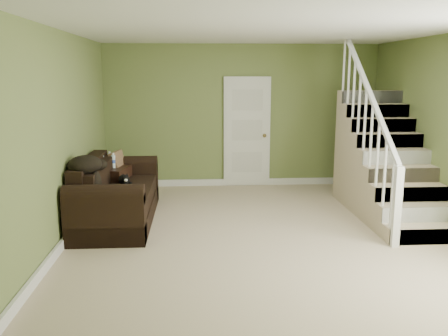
{
  "coord_description": "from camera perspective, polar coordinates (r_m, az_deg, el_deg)",
  "views": [
    {
      "loc": [
        -0.87,
        -5.97,
        2.08
      ],
      "look_at": [
        -0.49,
        0.14,
        0.85
      ],
      "focal_mm": 38.0,
      "sensor_mm": 36.0,
      "label": 1
    }
  ],
  "objects": [
    {
      "name": "ceiling",
      "position": [
        6.05,
        4.87,
        16.25
      ],
      "size": [
        5.0,
        5.5,
        0.01
      ],
      "primitive_type": "cube",
      "color": "white",
      "rests_on": "wall_back"
    },
    {
      "name": "cat",
      "position": [
        7.01,
        -11.96,
        -1.42
      ],
      "size": [
        0.26,
        0.42,
        0.2
      ],
      "rotation": [
        0.0,
        0.0,
        0.28
      ],
      "color": "black",
      "rests_on": "sofa"
    },
    {
      "name": "banana",
      "position": [
        6.53,
        -11.45,
        -2.78
      ],
      "size": [
        0.1,
        0.2,
        0.06
      ],
      "primitive_type": "ellipsoid",
      "rotation": [
        0.0,
        0.0,
        0.25
      ],
      "color": "yellow",
      "rests_on": "sofa"
    },
    {
      "name": "baseboard_back",
      "position": [
        8.96,
        2.08,
        -1.69
      ],
      "size": [
        5.0,
        0.04,
        0.12
      ],
      "primitive_type": "cube",
      "color": "white",
      "rests_on": "floor"
    },
    {
      "name": "door",
      "position": [
        8.79,
        2.79,
        4.32
      ],
      "size": [
        0.86,
        0.12,
        2.02
      ],
      "color": "white",
      "rests_on": "floor"
    },
    {
      "name": "throw_pillow",
      "position": [
        7.63,
        -12.61,
        0.48
      ],
      "size": [
        0.25,
        0.42,
        0.41
      ],
      "primitive_type": "cube",
      "rotation": [
        0.0,
        -0.24,
        -0.16
      ],
      "color": "#462C1C",
      "rests_on": "sofa"
    },
    {
      "name": "baseboard_left",
      "position": [
        6.5,
        -17.8,
        -7.31
      ],
      "size": [
        0.04,
        5.5,
        0.12
      ],
      "primitive_type": "cube",
      "color": "white",
      "rests_on": "floor"
    },
    {
      "name": "staircase",
      "position": [
        7.64,
        18.51,
        -0.1
      ],
      "size": [
        1.0,
        2.51,
        2.82
      ],
      "color": "#C3AE8D",
      "rests_on": "floor"
    },
    {
      "name": "wall_back",
      "position": [
        8.8,
        2.12,
        6.25
      ],
      "size": [
        5.0,
        0.04,
        2.6
      ],
      "primitive_type": "cube",
      "color": "olive",
      "rests_on": "floor"
    },
    {
      "name": "baseboard_right",
      "position": [
        7.13,
        24.68,
        -6.17
      ],
      "size": [
        0.04,
        5.5,
        0.12
      ],
      "primitive_type": "cube",
      "color": "white",
      "rests_on": "floor"
    },
    {
      "name": "floor",
      "position": [
        6.38,
        4.48,
        -7.71
      ],
      "size": [
        5.0,
        5.5,
        0.01
      ],
      "primitive_type": "cube",
      "color": "#C3AE8D",
      "rests_on": "ground"
    },
    {
      "name": "side_table",
      "position": [
        7.56,
        -13.57,
        -2.32
      ],
      "size": [
        0.65,
        0.65,
        0.88
      ],
      "rotation": [
        0.0,
        0.0,
        -0.22
      ],
      "color": "black",
      "rests_on": "floor"
    },
    {
      "name": "throw_blanket",
      "position": [
        6.35,
        -16.42,
        0.4
      ],
      "size": [
        0.57,
        0.66,
        0.23
      ],
      "primitive_type": "ellipsoid",
      "rotation": [
        0.0,
        0.0,
        0.29
      ],
      "color": "black",
      "rests_on": "sofa"
    },
    {
      "name": "sofa",
      "position": [
        6.94,
        -13.03,
        -3.47
      ],
      "size": [
        0.97,
        2.26,
        0.89
      ],
      "color": "black",
      "rests_on": "floor"
    },
    {
      "name": "wall_left",
      "position": [
        6.24,
        -18.76,
        3.57
      ],
      "size": [
        0.04,
        5.5,
        2.6
      ],
      "primitive_type": "cube",
      "color": "olive",
      "rests_on": "floor"
    },
    {
      "name": "wall_front",
      "position": [
        3.42,
        11.2,
        -2.0
      ],
      "size": [
        5.0,
        0.04,
        2.6
      ],
      "primitive_type": "cube",
      "color": "olive",
      "rests_on": "floor"
    }
  ]
}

